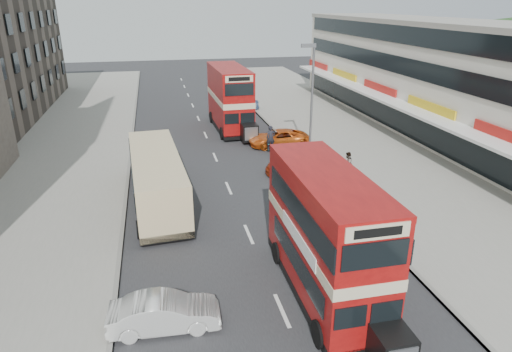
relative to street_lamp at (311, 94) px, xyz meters
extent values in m
plane|color=#28282B|center=(-6.52, -18.00, -4.78)|extent=(160.00, 160.00, 0.00)
cube|color=#28282B|center=(-6.52, 2.00, -4.78)|extent=(12.00, 90.00, 0.01)
cube|color=gray|center=(5.48, 2.00, -4.71)|extent=(12.00, 90.00, 0.15)
cube|color=gray|center=(-18.52, 2.00, -4.71)|extent=(12.00, 90.00, 0.15)
cube|color=gray|center=(-12.62, 2.00, -4.71)|extent=(0.20, 90.00, 0.16)
cube|color=gray|center=(-0.42, 2.00, -4.71)|extent=(0.20, 90.00, 0.16)
cube|color=beige|center=(13.48, 4.00, -0.28)|extent=(8.00, 46.00, 9.00)
cube|color=black|center=(9.43, 4.00, -3.18)|extent=(0.10, 44.00, 2.40)
cube|color=gray|center=(13.48, 4.00, 4.32)|extent=(8.20, 46.20, 0.40)
cube|color=white|center=(8.58, 4.00, -1.78)|extent=(1.80, 44.00, 0.20)
cylinder|color=slate|center=(0.08, 0.00, -0.78)|extent=(0.16, 0.16, 8.00)
cube|color=slate|center=(-0.32, 0.00, 3.22)|extent=(1.00, 0.20, 0.25)
cube|color=black|center=(-4.66, -15.16, -4.45)|extent=(2.42, 7.63, 0.33)
cube|color=maroon|center=(-4.66, -15.16, -3.31)|extent=(2.40, 7.63, 2.10)
cube|color=beige|center=(-4.66, -15.16, -2.11)|extent=(2.44, 7.67, 0.43)
cube|color=maroon|center=(-4.66, -15.16, -0.97)|extent=(2.40, 7.63, 2.00)
cube|color=maroon|center=(-4.66, -15.16, 0.11)|extent=(2.42, 7.65, 0.24)
cube|color=black|center=(-4.07, -19.55, -3.93)|extent=(1.14, 1.15, 1.24)
cube|color=black|center=(-4.10, 9.55, -4.42)|extent=(2.82, 8.39, 0.36)
cube|color=maroon|center=(-4.10, 9.55, -3.17)|extent=(2.80, 8.39, 2.29)
cube|color=beige|center=(-4.10, 9.55, -1.87)|extent=(2.84, 8.43, 0.47)
cube|color=maroon|center=(-4.10, 9.55, -0.62)|extent=(2.80, 8.39, 2.19)
cube|color=maroon|center=(-4.10, 9.55, 0.56)|extent=(2.82, 8.41, 0.26)
cube|color=black|center=(-3.34, 4.78, -3.85)|extent=(1.28, 1.28, 1.35)
cube|color=black|center=(-10.76, -5.25, -4.38)|extent=(3.18, 10.29, 0.41)
cube|color=#D3BB88|center=(-10.76, -5.25, -3.21)|extent=(3.16, 10.29, 2.64)
imported|color=silver|center=(-10.78, -16.00, -4.15)|extent=(3.92, 1.54, 1.27)
imported|color=#A72F10|center=(-1.50, -2.50, -4.12)|extent=(4.66, 2.06, 1.33)
imported|color=#D25715|center=(-1.24, 3.60, -4.13)|extent=(4.72, 2.21, 1.31)
imported|color=#4F6F9E|center=(-1.87, 16.48, -4.11)|extent=(4.07, 1.92, 1.34)
imported|color=gray|center=(1.32, -3.85, -3.85)|extent=(0.70, 0.67, 1.58)
imported|color=gray|center=(-2.33, 1.91, -4.33)|extent=(0.73, 1.76, 0.90)
imported|color=black|center=(-2.33, 1.91, -3.54)|extent=(0.69, 0.48, 1.80)
camera|label=1|loc=(-10.49, -29.16, 5.97)|focal=31.47mm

